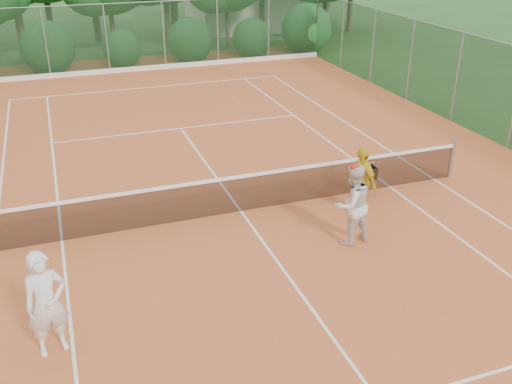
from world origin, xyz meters
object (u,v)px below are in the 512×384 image
(ball_hopper, at_px, (367,173))
(player_white, at_px, (47,304))
(player_yellow, at_px, (361,181))
(player_center_grp, at_px, (352,204))

(ball_hopper, bearing_deg, player_white, -135.09)
(player_white, relative_size, player_yellow, 1.10)
(player_center_grp, distance_m, ball_hopper, 2.36)
(player_yellow, distance_m, ball_hopper, 0.94)
(player_center_grp, bearing_deg, ball_hopper, 51.75)
(player_white, bearing_deg, player_yellow, 6.50)
(player_yellow, bearing_deg, ball_hopper, 128.45)
(player_center_grp, relative_size, player_yellow, 1.10)
(player_white, xyz_separation_m, player_center_grp, (6.15, 1.44, -0.01))
(player_yellow, height_order, ball_hopper, player_yellow)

